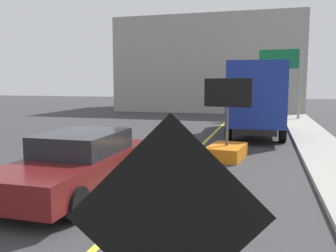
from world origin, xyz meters
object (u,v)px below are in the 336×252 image
roadwork_sign (171,222)px  traffic_cone_far_lane (204,168)px  arrow_board_trailer (227,144)px  highway_guide_sign (288,70)px  traffic_cone_near_sign (142,252)px  pickup_car (79,162)px  traffic_cone_mid_lane (181,199)px  box_truck (256,97)px

roadwork_sign → traffic_cone_far_lane: bearing=97.2°
arrow_board_trailer → roadwork_sign: bearing=-86.7°
highway_guide_sign → traffic_cone_near_sign: highway_guide_sign is taller
pickup_car → traffic_cone_mid_lane: pickup_car is taller
roadwork_sign → arrow_board_trailer: bearing=93.3°
arrow_board_trailer → highway_guide_sign: 14.11m
arrow_board_trailer → traffic_cone_far_lane: bearing=-95.5°
arrow_board_trailer → traffic_cone_near_sign: 7.66m
arrow_board_trailer → traffic_cone_near_sign: bearing=-92.4°
arrow_board_trailer → highway_guide_sign: highway_guide_sign is taller
pickup_car → traffic_cone_mid_lane: bearing=-19.0°
traffic_cone_near_sign → traffic_cone_far_lane: bearing=89.6°
highway_guide_sign → traffic_cone_far_lane: 16.98m
pickup_car → highway_guide_sign: highway_guide_sign is taller
box_truck → pickup_car: box_truck is taller
traffic_cone_mid_lane → traffic_cone_far_lane: size_ratio=1.06×
box_truck → pickup_car: 11.22m
arrow_board_trailer → box_truck: 6.16m
pickup_car → traffic_cone_near_sign: size_ratio=8.25×
arrow_board_trailer → highway_guide_sign: bearing=79.1°
pickup_car → roadwork_sign: bearing=-53.7°
roadwork_sign → box_truck: size_ratio=0.30×
arrow_board_trailer → box_truck: bearing=82.6°
roadwork_sign → box_truck: 15.29m
pickup_car → arrow_board_trailer: bearing=56.8°
pickup_car → traffic_cone_near_sign: (2.67, -3.09, -0.40)m
highway_guide_sign → traffic_cone_near_sign: 21.63m
highway_guide_sign → traffic_cone_mid_lane: 19.50m
roadwork_sign → traffic_cone_mid_lane: size_ratio=3.41×
pickup_car → box_truck: bearing=70.4°
highway_guide_sign → pickup_car: bearing=-107.2°
box_truck → highway_guide_sign: bearing=76.3°
traffic_cone_far_lane → highway_guide_sign: bearing=80.0°
box_truck → arrow_board_trailer: bearing=-97.4°
box_truck → traffic_cone_mid_lane: bearing=-95.3°
traffic_cone_mid_lane → traffic_cone_far_lane: bearing=89.7°
highway_guide_sign → traffic_cone_far_lane: size_ratio=7.71×
pickup_car → traffic_cone_mid_lane: 2.86m
pickup_car → traffic_cone_far_lane: 3.20m
roadwork_sign → traffic_cone_mid_lane: bearing=102.1°
roadwork_sign → highway_guide_sign: highway_guide_sign is taller
roadwork_sign → traffic_cone_far_lane: (-0.81, 6.44, -1.15)m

